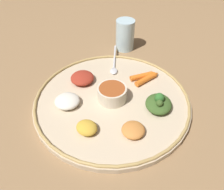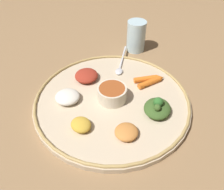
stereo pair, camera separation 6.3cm
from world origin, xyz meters
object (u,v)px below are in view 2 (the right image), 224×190
center_bowl (112,93)px  greens_pile (157,108)px  spoon (121,64)px  carrot_near_spoon (152,82)px  drinking_glass (136,38)px  carrot_outer (148,79)px

center_bowl → greens_pile: greens_pile is taller
spoon → carrot_near_spoon: size_ratio=1.54×
carrot_near_spoon → drinking_glass: drinking_glass is taller
center_bowl → carrot_outer: (-0.02, 0.14, -0.01)m
carrot_outer → drinking_glass: (-0.19, 0.08, 0.02)m
spoon → drinking_glass: (-0.08, 0.11, 0.03)m
carrot_near_spoon → carrot_outer: (-0.02, 0.00, -0.00)m
drinking_glass → greens_pile: bearing=-24.1°
greens_pile → carrot_outer: greens_pile is taller
center_bowl → spoon: size_ratio=0.57×
greens_pile → drinking_glass: size_ratio=0.95×
drinking_glass → spoon: bearing=-53.9°
center_bowl → carrot_near_spoon: center_bowl is taller
spoon → carrot_near_spoon: (0.13, 0.03, 0.00)m
center_bowl → spoon: center_bowl is taller
center_bowl → spoon: bearing=140.6°
spoon → drinking_glass: drinking_glass is taller
center_bowl → carrot_outer: center_bowl is taller
carrot_outer → drinking_glass: drinking_glass is taller
greens_pile → carrot_near_spoon: bearing=150.6°
spoon → carrot_outer: size_ratio=1.61×
center_bowl → carrot_near_spoon: (0.00, 0.14, -0.01)m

